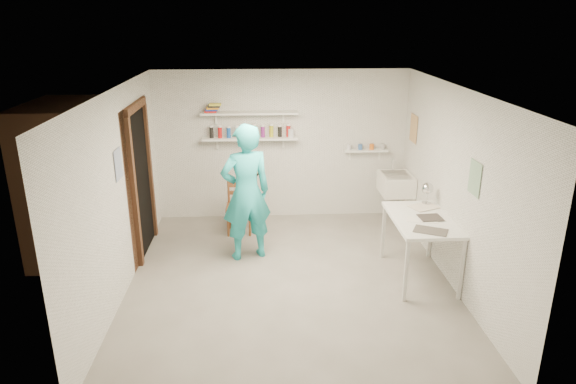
{
  "coord_description": "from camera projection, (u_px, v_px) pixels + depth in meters",
  "views": [
    {
      "loc": [
        -0.33,
        -5.76,
        3.19
      ],
      "look_at": [
        0.0,
        0.4,
        1.05
      ],
      "focal_mm": 32.0,
      "sensor_mm": 36.0,
      "label": 1
    }
  ],
  "objects": [
    {
      "name": "desk_lamp",
      "position": [
        428.0,
        188.0,
        6.72
      ],
      "size": [
        0.15,
        0.15,
        0.15
      ],
      "primitive_type": "sphere",
      "color": "silver",
      "rests_on": "work_table"
    },
    {
      "name": "poster_left",
      "position": [
        118.0,
        164.0,
        5.93
      ],
      "size": [
        0.01,
        0.28,
        0.36
      ],
      "primitive_type": "cube",
      "color": "#334C7F",
      "rests_on": "wall_left"
    },
    {
      "name": "poster_right_b",
      "position": [
        475.0,
        178.0,
        5.58
      ],
      "size": [
        0.01,
        0.3,
        0.38
      ],
      "primitive_type": "cube",
      "color": "#3F724C",
      "rests_on": "wall_right"
    },
    {
      "name": "wall_left",
      "position": [
        118.0,
        194.0,
        6.0
      ],
      "size": [
        0.02,
        4.5,
        2.4
      ],
      "primitive_type": "cube",
      "color": "silver",
      "rests_on": "ground"
    },
    {
      "name": "ledge_pots",
      "position": [
        366.0,
        147.0,
        8.22
      ],
      "size": [
        0.48,
        0.07,
        0.09
      ],
      "color": "silver",
      "rests_on": "ledge_shelf"
    },
    {
      "name": "shelf_lower",
      "position": [
        250.0,
        138.0,
        8.03
      ],
      "size": [
        1.5,
        0.22,
        0.03
      ],
      "primitive_type": "cube",
      "color": "white",
      "rests_on": "wall_back"
    },
    {
      "name": "wooden_chair",
      "position": [
        239.0,
        207.0,
        7.81
      ],
      "size": [
        0.39,
        0.38,
        0.83
      ],
      "primitive_type": "cube",
      "rotation": [
        0.0,
        0.0,
        -0.02
      ],
      "color": "brown",
      "rests_on": "ground"
    },
    {
      "name": "door_lintel",
      "position": [
        135.0,
        106.0,
        6.71
      ],
      "size": [
        0.06,
        1.05,
        0.1
      ],
      "primitive_type": "cube",
      "color": "brown",
      "rests_on": "wall_left"
    },
    {
      "name": "wall_clock",
      "position": [
        251.0,
        166.0,
        6.94
      ],
      "size": [
        0.33,
        0.14,
        0.34
      ],
      "primitive_type": "cylinder",
      "rotation": [
        1.57,
        0.0,
        0.32
      ],
      "color": "#C7BB87",
      "rests_on": "man"
    },
    {
      "name": "work_table",
      "position": [
        419.0,
        248.0,
        6.46
      ],
      "size": [
        0.73,
        1.22,
        0.81
      ],
      "primitive_type": "cube",
      "color": "silver",
      "rests_on": "ground"
    },
    {
      "name": "spray_cans",
      "position": [
        250.0,
        132.0,
        8.0
      ],
      "size": [
        1.32,
        0.06,
        0.17
      ],
      "color": "black",
      "rests_on": "shelf_lower"
    },
    {
      "name": "book_stack",
      "position": [
        213.0,
        108.0,
        7.85
      ],
      "size": [
        0.26,
        0.14,
        0.14
      ],
      "color": "red",
      "rests_on": "shelf_upper"
    },
    {
      "name": "belfast_sink",
      "position": [
        396.0,
        184.0,
        7.96
      ],
      "size": [
        0.48,
        0.6,
        0.3
      ],
      "primitive_type": "cube",
      "color": "white",
      "rests_on": "wall_right"
    },
    {
      "name": "door_jamb_far",
      "position": [
        150.0,
        172.0,
        7.53
      ],
      "size": [
        0.06,
        0.1,
        2.0
      ],
      "primitive_type": "cube",
      "color": "brown",
      "rests_on": "ground"
    },
    {
      "name": "door_jamb_near",
      "position": [
        134.0,
        195.0,
        6.58
      ],
      "size": [
        0.06,
        0.1,
        2.0
      ],
      "primitive_type": "cube",
      "color": "brown",
      "rests_on": "ground"
    },
    {
      "name": "floor",
      "position": [
        290.0,
        281.0,
        6.5
      ],
      "size": [
        4.0,
        4.5,
        0.02
      ],
      "primitive_type": "cube",
      "color": "slate",
      "rests_on": "ground"
    },
    {
      "name": "corridor_box",
      "position": [
        88.0,
        180.0,
        7.0
      ],
      "size": [
        1.4,
        1.5,
        2.1
      ],
      "primitive_type": "cube",
      "color": "brown",
      "rests_on": "ground"
    },
    {
      "name": "poster_right_a",
      "position": [
        414.0,
        128.0,
        7.78
      ],
      "size": [
        0.01,
        0.34,
        0.42
      ],
      "primitive_type": "cube",
      "color": "#995933",
      "rests_on": "wall_right"
    },
    {
      "name": "ledge_shelf",
      "position": [
        366.0,
        150.0,
        8.24
      ],
      "size": [
        0.7,
        0.14,
        0.03
      ],
      "primitive_type": "cube",
      "color": "white",
      "rests_on": "wall_back"
    },
    {
      "name": "papers",
      "position": [
        422.0,
        217.0,
        6.32
      ],
      "size": [
        0.3,
        0.22,
        0.02
      ],
      "color": "silver",
      "rests_on": "work_table"
    },
    {
      "name": "shelf_upper",
      "position": [
        250.0,
        113.0,
        7.9
      ],
      "size": [
        1.5,
        0.22,
        0.03
      ],
      "primitive_type": "cube",
      "color": "white",
      "rests_on": "wall_back"
    },
    {
      "name": "man",
      "position": [
        246.0,
        193.0,
        6.84
      ],
      "size": [
        0.79,
        0.64,
        1.87
      ],
      "primitive_type": "imported",
      "rotation": [
        0.0,
        0.0,
        3.46
      ],
      "color": "#24B1B7",
      "rests_on": "ground"
    },
    {
      "name": "wall_back",
      "position": [
        282.0,
        145.0,
        8.23
      ],
      "size": [
        4.0,
        0.02,
        2.4
      ],
      "primitive_type": "cube",
      "color": "silver",
      "rests_on": "ground"
    },
    {
      "name": "doorway_recess",
      "position": [
        141.0,
        183.0,
        7.05
      ],
      "size": [
        0.02,
        0.9,
        2.0
      ],
      "primitive_type": "cube",
      "color": "black",
      "rests_on": "wall_left"
    },
    {
      "name": "ceiling",
      "position": [
        290.0,
        88.0,
        5.7
      ],
      "size": [
        4.0,
        4.5,
        0.02
      ],
      "primitive_type": "cube",
      "color": "silver",
      "rests_on": "wall_back"
    },
    {
      "name": "wall_front",
      "position": [
        307.0,
        286.0,
        3.97
      ],
      "size": [
        4.0,
        0.02,
        2.4
      ],
      "primitive_type": "cube",
      "color": "silver",
      "rests_on": "ground"
    },
    {
      "name": "wall_right",
      "position": [
        455.0,
        188.0,
        6.2
      ],
      "size": [
        0.02,
        4.5,
        2.4
      ],
      "primitive_type": "cube",
      "color": "silver",
      "rests_on": "ground"
    }
  ]
}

